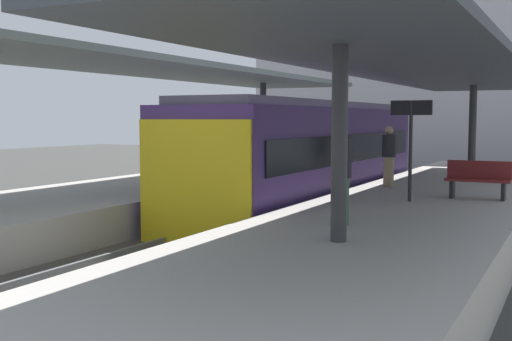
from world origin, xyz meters
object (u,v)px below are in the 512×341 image
(platform_bench, at_px, (478,178))
(passenger_far_end, at_px, (172,150))
(passenger_mid_platform, at_px, (341,173))
(platform_sign, at_px, (411,127))
(commuter_train, at_px, (309,156))
(passenger_near_bench, at_px, (389,155))

(platform_bench, relative_size, passenger_far_end, 0.84)
(passenger_mid_platform, bearing_deg, platform_sign, 84.55)
(platform_sign, height_order, passenger_far_end, platform_sign)
(platform_bench, relative_size, platform_sign, 0.63)
(platform_bench, distance_m, passenger_mid_platform, 4.94)
(commuter_train, distance_m, passenger_far_end, 4.18)
(platform_sign, distance_m, passenger_near_bench, 3.13)
(platform_bench, distance_m, platform_sign, 2.06)
(commuter_train, bearing_deg, passenger_mid_platform, -63.13)
(commuter_train, height_order, platform_bench, commuter_train)
(platform_sign, height_order, passenger_near_bench, platform_sign)
(platform_bench, relative_size, passenger_mid_platform, 0.82)
(commuter_train, height_order, passenger_near_bench, commuter_train)
(passenger_near_bench, bearing_deg, passenger_far_end, -173.16)
(platform_bench, xyz_separation_m, platform_sign, (-1.27, -1.15, 1.16))
(platform_sign, relative_size, passenger_mid_platform, 1.30)
(platform_bench, bearing_deg, passenger_near_bench, 147.10)
(commuter_train, relative_size, passenger_mid_platform, 7.16)
(passenger_near_bench, bearing_deg, passenger_mid_platform, -81.80)
(commuter_train, xyz_separation_m, passenger_far_end, (-4.05, -1.02, 0.13))
(passenger_mid_platform, distance_m, passenger_far_end, 9.19)
(passenger_far_end, bearing_deg, commuter_train, 14.15)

